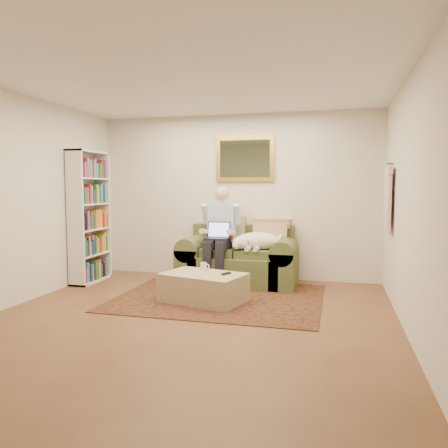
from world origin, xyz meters
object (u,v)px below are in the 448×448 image
at_px(laptop, 218,234).
at_px(ottoman, 203,288).
at_px(sleeping_dog, 258,241).
at_px(seated_man, 219,236).
at_px(bookshelf, 89,217).
at_px(coffee_mug, 203,266).
at_px(sofa, 238,264).

distance_m(laptop, ottoman, 1.10).
height_order(laptop, sleeping_dog, laptop).
height_order(seated_man, bookshelf, bookshelf).
xyz_separation_m(laptop, bookshelf, (-1.98, -0.20, 0.23)).
distance_m(seated_man, ottoman, 1.14).
xyz_separation_m(sleeping_dog, ottoman, (-0.51, -1.07, -0.48)).
height_order(ottoman, coffee_mug, coffee_mug).
bearing_deg(coffee_mug, ottoman, -72.91).
height_order(sofa, coffee_mug, sofa).
bearing_deg(ottoman, bookshelf, 160.35).
bearing_deg(coffee_mug, sleeping_dog, 55.97).
height_order(laptop, coffee_mug, laptop).
relative_size(sofa, sleeping_dog, 2.43).
xyz_separation_m(sofa, bookshelf, (-2.24, -0.43, 0.70)).
relative_size(sofa, seated_man, 1.19).
distance_m(sofa, laptop, 0.58).
bearing_deg(sleeping_dog, bookshelf, -172.43).
height_order(sofa, laptop, laptop).
bearing_deg(laptop, bookshelf, -174.23).
bearing_deg(laptop, ottoman, -86.01).
relative_size(sofa, bookshelf, 0.87).
relative_size(laptop, bookshelf, 0.17).
bearing_deg(ottoman, sofa, 80.41).
xyz_separation_m(seated_man, laptop, (0.00, -0.07, 0.04)).
xyz_separation_m(seated_man, sleeping_dog, (0.57, 0.07, -0.07)).
bearing_deg(coffee_mug, laptop, 89.81).
relative_size(laptop, ottoman, 0.34).
height_order(laptop, ottoman, laptop).
bearing_deg(laptop, seated_man, 90.00).
distance_m(ottoman, coffee_mug, 0.33).
relative_size(ottoman, coffee_mug, 10.05).
xyz_separation_m(sofa, ottoman, (-0.20, -1.16, -0.12)).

